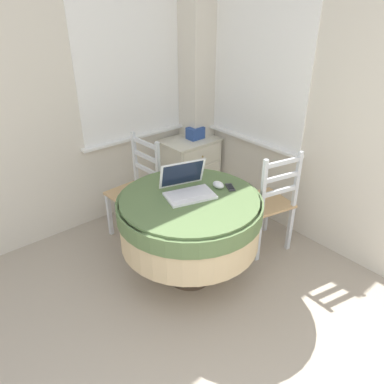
{
  "coord_description": "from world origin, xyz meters",
  "views": [
    {
      "loc": [
        -0.35,
        0.03,
        2.06
      ],
      "look_at": [
        1.32,
        2.0,
        0.66
      ],
      "focal_mm": 35.0,
      "sensor_mm": 36.0,
      "label": 1
    }
  ],
  "objects_px": {
    "round_dining_table": "(190,217)",
    "dining_chair_near_back_window": "(137,191)",
    "cell_phone": "(230,187)",
    "corner_cabinet": "(190,169)",
    "dining_chair_near_right_window": "(268,203)",
    "storage_box": "(195,133)",
    "laptop": "(187,188)",
    "computer_mouse": "(218,185)"
  },
  "relations": [
    {
      "from": "cell_phone",
      "to": "corner_cabinet",
      "type": "relative_size",
      "value": 0.19
    },
    {
      "from": "computer_mouse",
      "to": "storage_box",
      "type": "xyz_separation_m",
      "value": [
        0.68,
        1.05,
        -0.03
      ]
    },
    {
      "from": "computer_mouse",
      "to": "storage_box",
      "type": "relative_size",
      "value": 0.6
    },
    {
      "from": "round_dining_table",
      "to": "laptop",
      "type": "height_order",
      "value": "laptop"
    },
    {
      "from": "dining_chair_near_back_window",
      "to": "storage_box",
      "type": "distance_m",
      "value": 0.98
    },
    {
      "from": "cell_phone",
      "to": "dining_chair_near_right_window",
      "type": "xyz_separation_m",
      "value": [
        0.44,
        -0.04,
        -0.29
      ]
    },
    {
      "from": "dining_chair_near_back_window",
      "to": "corner_cabinet",
      "type": "height_order",
      "value": "dining_chair_near_back_window"
    },
    {
      "from": "round_dining_table",
      "to": "dining_chair_near_back_window",
      "type": "relative_size",
      "value": 1.14
    },
    {
      "from": "round_dining_table",
      "to": "corner_cabinet",
      "type": "relative_size",
      "value": 1.6
    },
    {
      "from": "dining_chair_near_right_window",
      "to": "storage_box",
      "type": "height_order",
      "value": "dining_chair_near_right_window"
    },
    {
      "from": "laptop",
      "to": "cell_phone",
      "type": "height_order",
      "value": "laptop"
    },
    {
      "from": "computer_mouse",
      "to": "corner_cabinet",
      "type": "xyz_separation_m",
      "value": [
        0.61,
        1.07,
        -0.42
      ]
    },
    {
      "from": "storage_box",
      "to": "cell_phone",
      "type": "bearing_deg",
      "value": -118.67
    },
    {
      "from": "laptop",
      "to": "computer_mouse",
      "type": "xyz_separation_m",
      "value": [
        0.24,
        -0.08,
        -0.02
      ]
    },
    {
      "from": "cell_phone",
      "to": "storage_box",
      "type": "distance_m",
      "value": 1.27
    },
    {
      "from": "dining_chair_near_back_window",
      "to": "dining_chair_near_right_window",
      "type": "xyz_separation_m",
      "value": [
        0.74,
        -0.91,
        0.0
      ]
    },
    {
      "from": "laptop",
      "to": "corner_cabinet",
      "type": "relative_size",
      "value": 0.62
    },
    {
      "from": "dining_chair_near_back_window",
      "to": "cell_phone",
      "type": "bearing_deg",
      "value": -71.2
    },
    {
      "from": "dining_chair_near_right_window",
      "to": "computer_mouse",
      "type": "bearing_deg",
      "value": 168.89
    },
    {
      "from": "laptop",
      "to": "cell_phone",
      "type": "relative_size",
      "value": 3.28
    },
    {
      "from": "computer_mouse",
      "to": "dining_chair_near_back_window",
      "type": "distance_m",
      "value": 0.9
    },
    {
      "from": "laptop",
      "to": "corner_cabinet",
      "type": "bearing_deg",
      "value": 49.22
    },
    {
      "from": "round_dining_table",
      "to": "storage_box",
      "type": "xyz_separation_m",
      "value": [
        0.94,
        1.03,
        0.17
      ]
    },
    {
      "from": "laptop",
      "to": "computer_mouse",
      "type": "bearing_deg",
      "value": -19.1
    },
    {
      "from": "cell_phone",
      "to": "corner_cabinet",
      "type": "distance_m",
      "value": 1.31
    },
    {
      "from": "dining_chair_near_back_window",
      "to": "storage_box",
      "type": "xyz_separation_m",
      "value": [
        0.91,
        0.24,
        0.28
      ]
    },
    {
      "from": "round_dining_table",
      "to": "cell_phone",
      "type": "distance_m",
      "value": 0.38
    },
    {
      "from": "laptop",
      "to": "dining_chair_near_back_window",
      "type": "height_order",
      "value": "laptop"
    },
    {
      "from": "dining_chair_near_back_window",
      "to": "corner_cabinet",
      "type": "xyz_separation_m",
      "value": [
        0.84,
        0.25,
        -0.11
      ]
    },
    {
      "from": "laptop",
      "to": "storage_box",
      "type": "xyz_separation_m",
      "value": [
        0.92,
        0.97,
        -0.05
      ]
    },
    {
      "from": "laptop",
      "to": "storage_box",
      "type": "bearing_deg",
      "value": 46.72
    },
    {
      "from": "round_dining_table",
      "to": "corner_cabinet",
      "type": "bearing_deg",
      "value": 49.99
    },
    {
      "from": "round_dining_table",
      "to": "dining_chair_near_right_window",
      "type": "height_order",
      "value": "dining_chair_near_right_window"
    },
    {
      "from": "cell_phone",
      "to": "storage_box",
      "type": "height_order",
      "value": "storage_box"
    },
    {
      "from": "round_dining_table",
      "to": "computer_mouse",
      "type": "xyz_separation_m",
      "value": [
        0.26,
        -0.03,
        0.19
      ]
    },
    {
      "from": "cell_phone",
      "to": "corner_cabinet",
      "type": "bearing_deg",
      "value": 64.27
    },
    {
      "from": "round_dining_table",
      "to": "corner_cabinet",
      "type": "height_order",
      "value": "round_dining_table"
    },
    {
      "from": "laptop",
      "to": "dining_chair_near_right_window",
      "type": "distance_m",
      "value": 0.84
    },
    {
      "from": "dining_chair_near_back_window",
      "to": "storage_box",
      "type": "bearing_deg",
      "value": 14.94
    },
    {
      "from": "dining_chair_near_back_window",
      "to": "corner_cabinet",
      "type": "distance_m",
      "value": 0.88
    },
    {
      "from": "corner_cabinet",
      "to": "round_dining_table",
      "type": "bearing_deg",
      "value": -130.01
    },
    {
      "from": "round_dining_table",
      "to": "laptop",
      "type": "bearing_deg",
      "value": 67.03
    }
  ]
}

